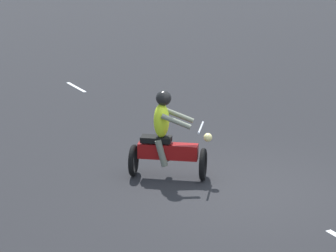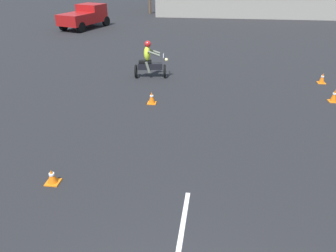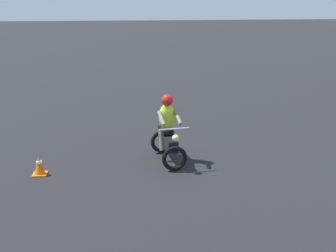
% 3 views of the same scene
% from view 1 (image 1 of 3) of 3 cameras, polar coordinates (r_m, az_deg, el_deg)
% --- Properties ---
extents(ground_plane, '(120.00, 120.00, 0.00)m').
position_cam_1_polar(ground_plane, '(11.67, 6.32, -5.60)').
color(ground_plane, black).
extents(motorcycle_rider_foreground, '(1.47, 1.35, 1.66)m').
position_cam_1_polar(motorcycle_rider_foreground, '(11.95, -0.17, -1.25)').
color(motorcycle_rider_foreground, black).
rests_on(motorcycle_rider_foreground, ground).
extents(lane_stripe_s, '(0.12, 1.40, 0.01)m').
position_cam_1_polar(lane_stripe_s, '(19.37, -8.00, 3.38)').
color(lane_stripe_s, silver).
rests_on(lane_stripe_s, ground).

